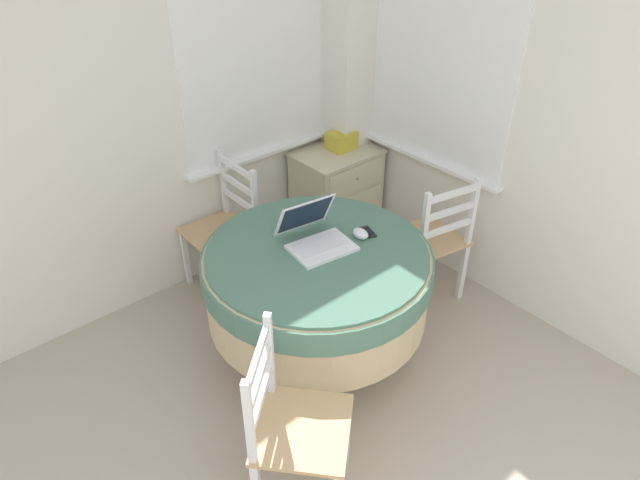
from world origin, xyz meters
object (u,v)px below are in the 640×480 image
at_px(dining_chair_camera_near, 293,427).
at_px(corner_cabinet, 336,194).
at_px(dining_chair_near_back_window, 225,229).
at_px(round_dining_table, 317,278).
at_px(dining_chair_near_right_window, 431,241).
at_px(cell_phone, 368,232).
at_px(storage_box, 341,140).
at_px(computer_mouse, 360,234).
at_px(laptop, 316,236).

distance_m(dining_chair_camera_near, corner_cabinet, 2.20).
distance_m(dining_chair_near_back_window, corner_cabinet, 0.98).
xyz_separation_m(round_dining_table, dining_chair_near_right_window, (0.90, -0.07, -0.11)).
distance_m(cell_phone, storage_box, 1.17).
xyz_separation_m(dining_chair_near_back_window, dining_chair_camera_near, (-0.63, -1.52, 0.00)).
bearing_deg(dining_chair_camera_near, cell_phone, 29.69).
height_order(round_dining_table, computer_mouse, computer_mouse).
xyz_separation_m(cell_phone, dining_chair_near_back_window, (-0.36, 0.95, -0.30)).
distance_m(computer_mouse, cell_phone, 0.07).
bearing_deg(corner_cabinet, computer_mouse, -125.75).
bearing_deg(storage_box, corner_cabinet, -160.35).
relative_size(dining_chair_near_right_window, dining_chair_camera_near, 1.00).
height_order(laptop, storage_box, laptop).
relative_size(cell_phone, corner_cabinet, 0.17).
relative_size(round_dining_table, storage_box, 6.58).
distance_m(dining_chair_near_right_window, corner_cabinet, 0.96).
relative_size(round_dining_table, dining_chair_camera_near, 1.38).
bearing_deg(laptop, computer_mouse, -26.78).
relative_size(corner_cabinet, storage_box, 3.73).
distance_m(computer_mouse, storage_box, 1.22).
relative_size(round_dining_table, dining_chair_near_right_window, 1.38).
distance_m(laptop, dining_chair_near_back_window, 0.91).
distance_m(dining_chair_near_back_window, storage_box, 1.09).
height_order(laptop, cell_phone, laptop).
bearing_deg(laptop, round_dining_table, -125.60).
bearing_deg(corner_cabinet, dining_chair_near_back_window, 179.07).
relative_size(dining_chair_near_right_window, corner_cabinet, 1.28).
bearing_deg(storage_box, dining_chair_near_back_window, -179.69).
relative_size(round_dining_table, computer_mouse, 12.16).
xyz_separation_m(cell_phone, dining_chair_near_right_window, (0.56, -0.02, -0.30)).
height_order(laptop, dining_chair_near_right_window, laptop).
bearing_deg(corner_cabinet, dining_chair_camera_near, -136.88).
xyz_separation_m(computer_mouse, dining_chair_near_right_window, (0.63, -0.01, -0.32)).
xyz_separation_m(cell_phone, storage_box, (0.67, 0.96, 0.03)).
bearing_deg(computer_mouse, laptop, 153.22).
bearing_deg(dining_chair_near_right_window, corner_cabinet, 87.16).
bearing_deg(computer_mouse, storage_box, 52.54).
bearing_deg(cell_phone, round_dining_table, 171.64).
height_order(computer_mouse, storage_box, storage_box).
bearing_deg(dining_chair_camera_near, computer_mouse, 31.18).
height_order(dining_chair_near_back_window, dining_chair_near_right_window, same).
height_order(dining_chair_camera_near, storage_box, dining_chair_camera_near).
xyz_separation_m(round_dining_table, corner_cabinet, (0.95, 0.89, -0.20)).
relative_size(laptop, dining_chair_near_back_window, 0.44).
height_order(cell_phone, dining_chair_camera_near, dining_chair_camera_near).
distance_m(dining_chair_near_back_window, dining_chair_camera_near, 1.65).
bearing_deg(cell_phone, laptop, 159.96).
distance_m(computer_mouse, corner_cabinet, 1.23).
height_order(dining_chair_near_right_window, storage_box, dining_chair_near_right_window).
distance_m(round_dining_table, laptop, 0.24).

